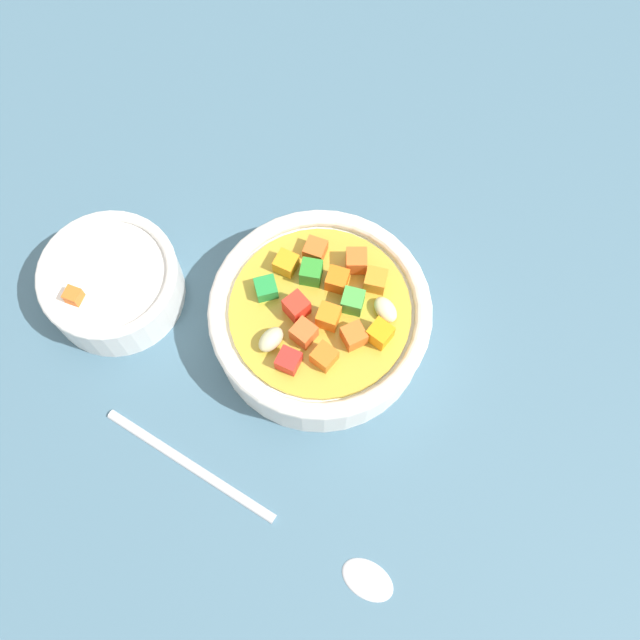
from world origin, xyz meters
The scene contains 4 objects.
ground_plane centered at (0.00, 0.00, -1.00)cm, with size 140.00×140.00×2.00cm, color #42667A.
soup_bowl_main centered at (0.02, -0.01, 2.84)cm, with size 16.59×16.59×6.35cm.
spoon centered at (-11.15, -9.91, 0.39)cm, with size 10.85×23.40×0.81cm.
side_bowl_small centered at (-11.24, 12.04, 2.30)cm, with size 10.77×10.77×4.94cm.
Camera 1 is at (-12.08, -16.69, 56.20)cm, focal length 42.53 mm.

